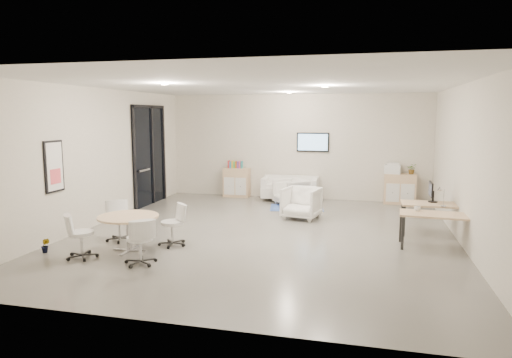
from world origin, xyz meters
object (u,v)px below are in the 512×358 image
Objects in this scene: loveseat at (290,189)px; desk_front at (435,217)px; round_table at (128,220)px; desk_rear at (433,207)px; sideboard_right at (400,189)px; armchair_left at (291,191)px; armchair_right at (301,201)px; sideboard_left at (237,183)px.

loveseat is 1.26× the size of desk_front.
round_table is (-5.66, -1.62, -0.00)m from desk_front.
desk_rear is 1.05m from desk_front.
sideboard_right is at bearing 0.54° from loveseat.
sideboard_right is 3.49m from desk_rear.
sideboard_right is 3.18m from armchair_left.
sideboard_right reaches higher than armchair_left.
armchair_left is at bearing 137.80° from desk_front.
loveseat is at bearing 147.94° from armchair_left.
desk_rear is (2.98, -0.88, 0.18)m from armchair_right.
armchair_right is at bearing -134.29° from sideboard_right.
armchair_right is 0.77× the size of round_table.
armchair_left is at bearing 143.83° from desk_rear.
desk_rear is at bearing -44.41° from loveseat.
desk_rear is (3.67, -3.28, 0.28)m from loveseat.
sideboard_right reaches higher than armchair_right.
armchair_left is at bearing -163.38° from sideboard_right.
sideboard_left is 1.11× the size of armchair_left.
loveseat is 4.93m from desk_rear.
loveseat is 0.75m from armchair_left.
desk_rear reaches higher than desk_front.
armchair_right is 3.46m from desk_front.
loveseat is 6.30m from round_table.
loveseat is at bearing 70.57° from round_table.
loveseat is (-3.20, -0.18, -0.10)m from sideboard_right.
armchair_left is 0.61× the size of desk_front.
desk_front is at bearing -96.35° from desk_rear.
sideboard_left is 6.14m from round_table.
armchair_right is 0.66× the size of desk_rear.
armchair_left is 0.62× the size of desk_rear.
desk_rear and round_table have the same top height.
sideboard_right is 1.02× the size of armchair_right.
loveseat is at bearing -6.05° from sideboard_left.
armchair_left is 1.75m from armchair_right.
sideboard_left is 0.68× the size of desk_front.
loveseat is at bearing 137.97° from desk_rear.
armchair_left is 5.68m from round_table.
armchair_right reaches higher than loveseat.
desk_front is at bearing -0.26° from armchair_left.
sideboard_right is 0.67× the size of desk_rear.
sideboard_left is 0.54× the size of loveseat.
sideboard_left reaches higher than desk_front.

